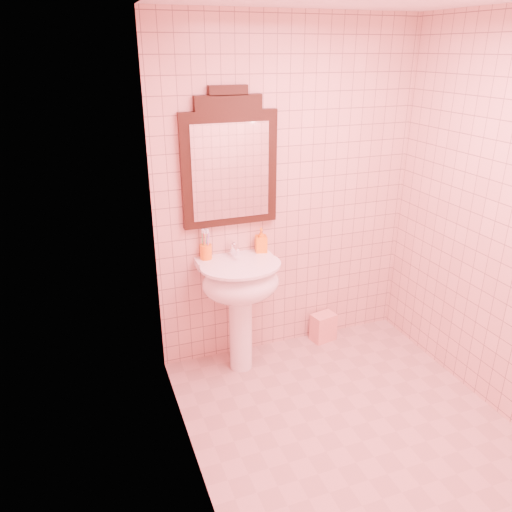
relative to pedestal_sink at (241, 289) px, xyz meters
name	(u,v)px	position (x,y,z in m)	size (l,w,h in m)	color
floor	(351,427)	(0.45, -0.87, -0.66)	(2.20, 2.20, 0.00)	tan
back_wall	(287,196)	(0.45, 0.23, 0.59)	(2.00, 0.02, 2.50)	beige
pedestal_sink	(241,289)	(0.00, 0.00, 0.00)	(0.58, 0.58, 0.86)	white
faucet	(234,249)	(0.00, 0.14, 0.26)	(0.04, 0.16, 0.11)	white
mirror	(230,163)	(0.00, 0.20, 0.87)	(0.68, 0.06, 0.95)	black
toothbrush_cup	(206,251)	(-0.20, 0.17, 0.26)	(0.09, 0.09, 0.20)	orange
soap_dispenser	(261,240)	(0.22, 0.16, 0.29)	(0.08, 0.08, 0.18)	orange
towel	(323,327)	(0.76, 0.13, -0.54)	(0.19, 0.13, 0.24)	pink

